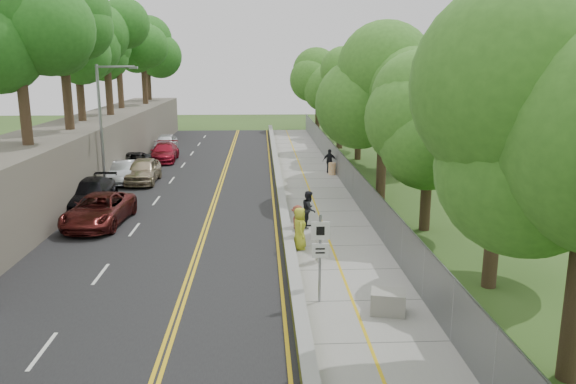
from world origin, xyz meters
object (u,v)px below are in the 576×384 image
(signpost, at_px, (320,249))
(concrete_block, at_px, (388,302))
(streetlight, at_px, (104,120))
(painter_0, at_px, (300,228))
(person_far, at_px, (330,161))
(construction_barrel, at_px, (332,169))
(car_2, at_px, (99,210))

(signpost, distance_m, concrete_block, 2.82)
(streetlight, relative_size, signpost, 2.58)
(concrete_block, height_order, painter_0, painter_0)
(concrete_block, relative_size, person_far, 0.63)
(signpost, relative_size, person_far, 1.74)
(signpost, relative_size, painter_0, 1.65)
(signpost, relative_size, construction_barrel, 3.51)
(construction_barrel, height_order, concrete_block, construction_barrel)
(concrete_block, xyz_separation_m, car_2, (-12.33, 10.94, 0.39))
(concrete_block, bearing_deg, painter_0, 110.29)
(car_2, bearing_deg, person_far, 48.35)
(concrete_block, distance_m, person_far, 24.16)
(signpost, relative_size, concrete_block, 2.78)
(signpost, bearing_deg, concrete_block, -24.61)
(car_2, xyz_separation_m, person_far, (13.33, 13.20, 0.13))
(signpost, height_order, concrete_block, signpost)
(car_2, bearing_deg, construction_barrel, 46.54)
(painter_0, bearing_deg, streetlight, 42.92)
(streetlight, bearing_deg, painter_0, -45.40)
(construction_barrel, xyz_separation_m, car_2, (-13.43, -12.48, 0.32))
(construction_barrel, bearing_deg, streetlight, -159.83)
(concrete_block, bearing_deg, signpost, 155.39)
(concrete_block, bearing_deg, car_2, 138.42)
(streetlight, relative_size, car_2, 1.44)
(signpost, height_order, painter_0, signpost)
(person_far, bearing_deg, streetlight, 32.91)
(streetlight, xyz_separation_m, concrete_block, (13.66, -18.00, -4.22))
(construction_barrel, bearing_deg, painter_0, -101.94)
(streetlight, distance_m, construction_barrel, 16.26)
(streetlight, xyz_separation_m, signpost, (11.51, -17.02, -2.68))
(streetlight, relative_size, painter_0, 4.26)
(streetlight, distance_m, concrete_block, 22.99)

